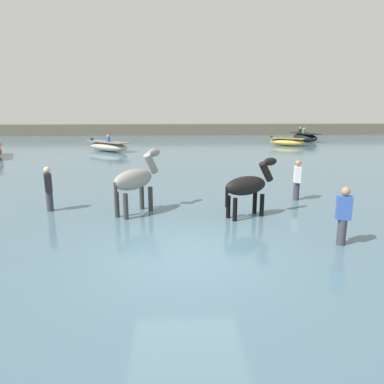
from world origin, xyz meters
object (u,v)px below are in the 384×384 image
person_onlooker_right (49,192)px  person_wading_close (343,220)px  boat_near_port (305,137)px  person_onlooker_left (297,183)px  boat_far_offshore (287,142)px  horse_trailing_black (248,187)px  horse_lead_grey (135,181)px  boat_mid_channel (108,146)px

person_onlooker_right → person_wading_close: 8.23m
boat_near_port → person_onlooker_left: bearing=-110.5°
boat_far_offshore → person_onlooker_right: bearing=-125.5°
horse_trailing_black → person_onlooker_left: horse_trailing_black is taller
person_onlooker_left → person_wading_close: (-0.33, -4.12, 0.00)m
horse_lead_grey → horse_trailing_black: 3.26m
horse_lead_grey → person_wading_close: size_ratio=1.30×
person_onlooker_right → boat_near_port: bearing=54.3°
boat_far_offshore → horse_trailing_black: bearing=-110.4°
boat_near_port → person_onlooker_left: person_onlooker_left is taller
boat_mid_channel → person_onlooker_left: (8.73, -14.30, 0.26)m
boat_near_port → person_onlooker_right: person_onlooker_right is taller
boat_mid_channel → person_onlooker_left: person_onlooker_left is taller
horse_lead_grey → person_onlooker_left: bearing=14.1°
horse_lead_grey → horse_trailing_black: (3.22, -0.51, -0.11)m
horse_trailing_black → person_onlooker_left: 2.76m
horse_lead_grey → boat_far_offshore: horse_lead_grey is taller
person_onlooker_left → person_onlooker_right: bearing=-173.3°
person_wading_close → boat_mid_channel: bearing=114.5°
horse_trailing_black → boat_mid_channel: 17.47m
boat_far_offshore → person_onlooker_left: (-5.07, -17.29, 0.30)m
horse_lead_grey → horse_trailing_black: size_ratio=1.10×
horse_lead_grey → boat_far_offshore: 21.30m
boat_mid_channel → boat_near_port: 17.92m
boat_far_offshore → person_onlooker_right: 22.37m
boat_near_port → person_onlooker_right: 27.06m
horse_trailing_black → person_onlooker_right: size_ratio=1.19×
boat_mid_channel → boat_near_port: size_ratio=0.97×
horse_lead_grey → person_wading_close: (4.94, -2.80, -0.39)m
boat_mid_channel → person_onlooker_right: size_ratio=2.21×
boat_far_offshore → person_wading_close: (-5.40, -21.40, 0.30)m
boat_mid_channel → person_wading_close: size_ratio=2.21×
boat_far_offshore → boat_near_port: bearing=53.3°
boat_near_port → horse_trailing_black: bearing=-113.4°
boat_far_offshore → boat_mid_channel: bearing=-167.8°
boat_near_port → person_onlooker_left: 22.48m
person_wading_close → horse_trailing_black: bearing=126.9°
horse_lead_grey → person_wading_close: bearing=-29.5°
horse_trailing_black → person_onlooker_right: (-5.86, 0.91, -0.28)m
horse_lead_grey → boat_far_offshore: size_ratio=0.73×
boat_mid_channel → boat_near_port: boat_near_port is taller
boat_mid_channel → person_wading_close: 20.25m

